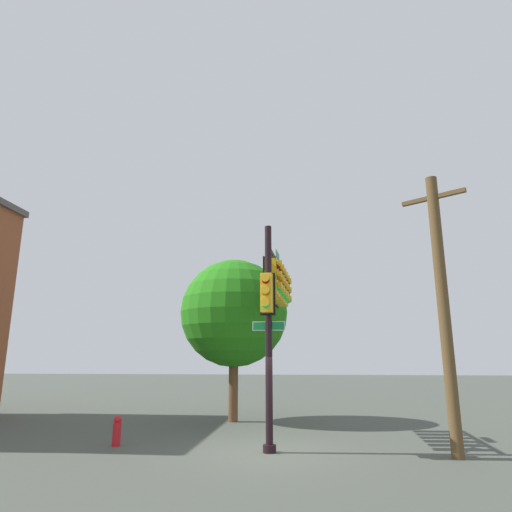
# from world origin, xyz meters

# --- Properties ---
(ground_plane) EXTENTS (120.00, 120.00, 0.00)m
(ground_plane) POSITION_xyz_m (0.00, 0.00, 0.00)
(ground_plane) COLOR #454941
(signal_pole_assembly) EXTENTS (4.76, 1.06, 6.33)m
(signal_pole_assembly) POSITION_xyz_m (1.53, -0.13, 4.57)
(signal_pole_assembly) COLOR black
(signal_pole_assembly) RESTS_ON ground_plane
(utility_pole) EXTENTS (1.14, 1.54, 7.57)m
(utility_pole) POSITION_xyz_m (-0.26, -4.78, 3.89)
(utility_pole) COLOR brown
(utility_pole) RESTS_ON ground_plane
(fire_hydrant) EXTENTS (0.33, 0.24, 0.83)m
(fire_hydrant) POSITION_xyz_m (0.43, 4.47, 0.41)
(fire_hydrant) COLOR red
(fire_hydrant) RESTS_ON ground_plane
(tree_near) EXTENTS (4.48, 4.48, 6.60)m
(tree_near) POSITION_xyz_m (5.77, 1.90, 4.34)
(tree_near) COLOR brown
(tree_near) RESTS_ON ground_plane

